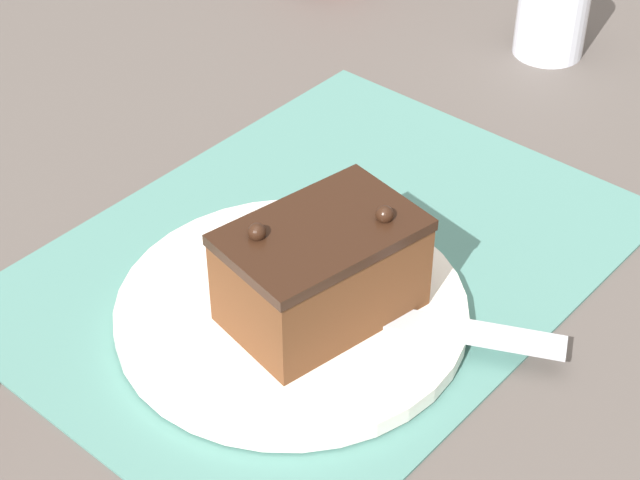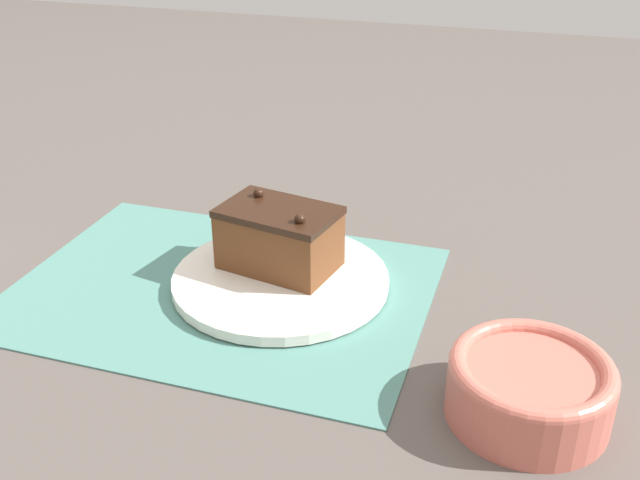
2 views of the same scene
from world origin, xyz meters
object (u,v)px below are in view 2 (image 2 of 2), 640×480
at_px(small_bowl, 530,387).
at_px(chocolate_cake, 279,237).
at_px(cake_plate, 281,280).
at_px(serving_knife, 275,249).

bearing_deg(small_bowl, chocolate_cake, 151.35).
distance_m(cake_plate, small_bowl, 0.31).
relative_size(cake_plate, small_bowl, 1.72).
relative_size(cake_plate, serving_knife, 1.29).
relative_size(cake_plate, chocolate_cake, 1.73).
bearing_deg(cake_plate, serving_knife, 117.99).
height_order(cake_plate, small_bowl, small_bowl).
bearing_deg(serving_knife, small_bowl, -57.34).
xyz_separation_m(serving_knife, small_bowl, (0.30, -0.18, 0.01)).
bearing_deg(chocolate_cake, serving_knife, 122.09).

